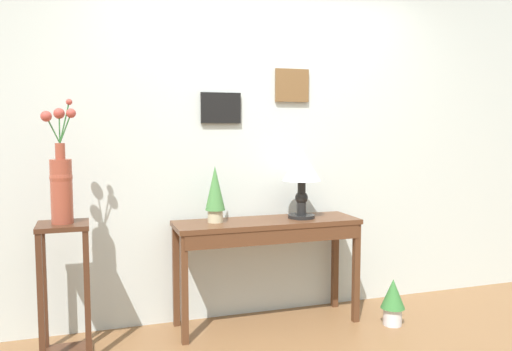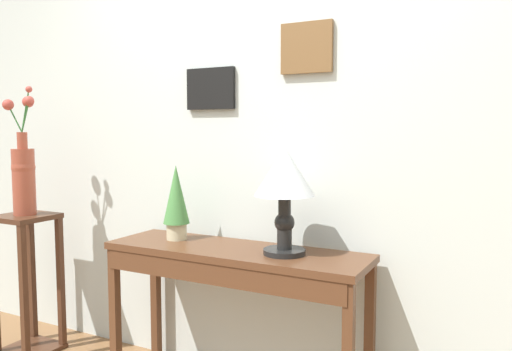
{
  "view_description": "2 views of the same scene",
  "coord_description": "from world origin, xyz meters",
  "px_view_note": "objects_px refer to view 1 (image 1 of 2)",
  "views": [
    {
      "loc": [
        -1.26,
        -2.26,
        1.43
      ],
      "look_at": [
        -0.14,
        1.12,
        1.1
      ],
      "focal_mm": 36.04,
      "sensor_mm": 36.0,
      "label": 1
    },
    {
      "loc": [
        1.19,
        -0.94,
        1.35
      ],
      "look_at": [
        0.03,
        1.28,
        1.13
      ],
      "focal_mm": 35.34,
      "sensor_mm": 36.0,
      "label": 2
    }
  ],
  "objects_px": {
    "potted_plant_on_console": "(215,192)",
    "pedestal_stand_left": "(65,291)",
    "console_table": "(268,235)",
    "flower_vase_tall": "(61,180)",
    "table_lamp": "(302,171)",
    "potted_plant_floor": "(393,300)"
  },
  "relations": [
    {
      "from": "potted_plant_on_console",
      "to": "pedestal_stand_left",
      "type": "distance_m",
      "value": 1.16
    },
    {
      "from": "table_lamp",
      "to": "flower_vase_tall",
      "type": "bearing_deg",
      "value": -175.78
    },
    {
      "from": "table_lamp",
      "to": "potted_plant_on_console",
      "type": "relative_size",
      "value": 1.27
    },
    {
      "from": "potted_plant_on_console",
      "to": "table_lamp",
      "type": "bearing_deg",
      "value": -2.75
    },
    {
      "from": "console_table",
      "to": "flower_vase_tall",
      "type": "relative_size",
      "value": 1.76
    },
    {
      "from": "potted_plant_floor",
      "to": "potted_plant_on_console",
      "type": "bearing_deg",
      "value": 164.4
    },
    {
      "from": "pedestal_stand_left",
      "to": "flower_vase_tall",
      "type": "xyz_separation_m",
      "value": [
        -0.0,
        0.0,
        0.69
      ]
    },
    {
      "from": "flower_vase_tall",
      "to": "potted_plant_on_console",
      "type": "bearing_deg",
      "value": 8.67
    },
    {
      "from": "potted_plant_on_console",
      "to": "potted_plant_floor",
      "type": "bearing_deg",
      "value": -15.6
    },
    {
      "from": "flower_vase_tall",
      "to": "console_table",
      "type": "bearing_deg",
      "value": 4.04
    },
    {
      "from": "potted_plant_on_console",
      "to": "potted_plant_floor",
      "type": "height_order",
      "value": "potted_plant_on_console"
    },
    {
      "from": "console_table",
      "to": "flower_vase_tall",
      "type": "height_order",
      "value": "flower_vase_tall"
    },
    {
      "from": "potted_plant_on_console",
      "to": "pedestal_stand_left",
      "type": "xyz_separation_m",
      "value": [
        -1.0,
        -0.15,
        -0.56
      ]
    },
    {
      "from": "potted_plant_floor",
      "to": "console_table",
      "type": "bearing_deg",
      "value": 161.37
    },
    {
      "from": "pedestal_stand_left",
      "to": "table_lamp",
      "type": "bearing_deg",
      "value": 4.25
    },
    {
      "from": "console_table",
      "to": "flower_vase_tall",
      "type": "bearing_deg",
      "value": -175.96
    },
    {
      "from": "pedestal_stand_left",
      "to": "flower_vase_tall",
      "type": "bearing_deg",
      "value": 102.77
    },
    {
      "from": "console_table",
      "to": "potted_plant_on_console",
      "type": "distance_m",
      "value": 0.5
    },
    {
      "from": "table_lamp",
      "to": "console_table",
      "type": "bearing_deg",
      "value": -174.86
    },
    {
      "from": "potted_plant_floor",
      "to": "flower_vase_tall",
      "type": "bearing_deg",
      "value": 175.08
    },
    {
      "from": "console_table",
      "to": "flower_vase_tall",
      "type": "xyz_separation_m",
      "value": [
        -1.37,
        -0.1,
        0.45
      ]
    },
    {
      "from": "table_lamp",
      "to": "pedestal_stand_left",
      "type": "bearing_deg",
      "value": -175.75
    }
  ]
}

